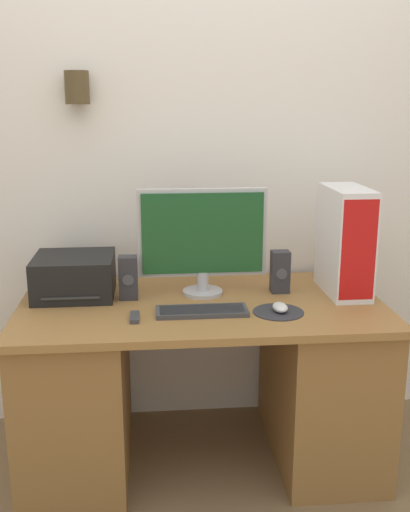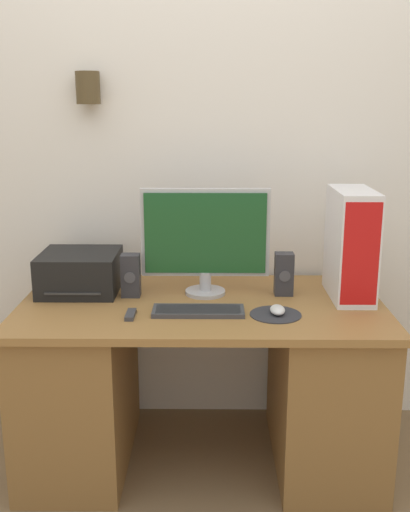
{
  "view_description": "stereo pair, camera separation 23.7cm",
  "coord_description": "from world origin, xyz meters",
  "px_view_note": "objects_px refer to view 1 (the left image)",
  "views": [
    {
      "loc": [
        -0.2,
        -1.89,
        1.5
      ],
      "look_at": [
        0.01,
        0.39,
        0.9
      ],
      "focal_mm": 42.0,
      "sensor_mm": 36.0,
      "label": 1
    },
    {
      "loc": [
        0.04,
        -1.9,
        1.5
      ],
      "look_at": [
        0.01,
        0.39,
        0.9
      ],
      "focal_mm": 42.0,
      "sensor_mm": 36.0,
      "label": 2
    }
  ],
  "objects_px": {
    "monitor": "(202,237)",
    "computer_tower": "(345,241)",
    "mouse": "(280,307)",
    "speaker_left": "(128,278)",
    "speaker_right": "(280,272)",
    "remote_control": "(135,317)",
    "printer": "(74,276)",
    "keyboard": "(202,311)"
  },
  "relations": [
    {
      "from": "monitor",
      "to": "computer_tower",
      "type": "xyz_separation_m",
      "value": [
        0.59,
        -0.04,
        -0.02
      ]
    },
    {
      "from": "mouse",
      "to": "speaker_left",
      "type": "height_order",
      "value": "speaker_left"
    },
    {
      "from": "monitor",
      "to": "computer_tower",
      "type": "relative_size",
      "value": 1.19
    },
    {
      "from": "computer_tower",
      "to": "speaker_right",
      "type": "bearing_deg",
      "value": 174.21
    },
    {
      "from": "monitor",
      "to": "remote_control",
      "type": "distance_m",
      "value": 0.46
    },
    {
      "from": "printer",
      "to": "speaker_left",
      "type": "xyz_separation_m",
      "value": [
        0.22,
        -0.07,
        0.01
      ]
    },
    {
      "from": "mouse",
      "to": "speaker_right",
      "type": "xyz_separation_m",
      "value": [
        0.05,
        0.25,
        0.07
      ]
    },
    {
      "from": "monitor",
      "to": "keyboard",
      "type": "distance_m",
      "value": 0.34
    },
    {
      "from": "speaker_left",
      "to": "mouse",
      "type": "bearing_deg",
      "value": -20.39
    },
    {
      "from": "speaker_left",
      "to": "speaker_right",
      "type": "xyz_separation_m",
      "value": [
        0.64,
        0.03,
        0.0
      ]
    },
    {
      "from": "remote_control",
      "to": "mouse",
      "type": "bearing_deg",
      "value": 2.7
    },
    {
      "from": "speaker_left",
      "to": "remote_control",
      "type": "xyz_separation_m",
      "value": [
        0.03,
        -0.24,
        -0.08
      ]
    },
    {
      "from": "speaker_right",
      "to": "monitor",
      "type": "bearing_deg",
      "value": 178.42
    },
    {
      "from": "keyboard",
      "to": "computer_tower",
      "type": "distance_m",
      "value": 0.69
    },
    {
      "from": "mouse",
      "to": "printer",
      "type": "relative_size",
      "value": 0.29
    },
    {
      "from": "keyboard",
      "to": "printer",
      "type": "distance_m",
      "value": 0.58
    },
    {
      "from": "monitor",
      "to": "mouse",
      "type": "bearing_deg",
      "value": -42.55
    },
    {
      "from": "monitor",
      "to": "mouse",
      "type": "xyz_separation_m",
      "value": [
        0.28,
        -0.25,
        -0.22
      ]
    },
    {
      "from": "mouse",
      "to": "computer_tower",
      "type": "xyz_separation_m",
      "value": [
        0.32,
        0.22,
        0.2
      ]
    },
    {
      "from": "computer_tower",
      "to": "monitor",
      "type": "bearing_deg",
      "value": 176.53
    },
    {
      "from": "mouse",
      "to": "computer_tower",
      "type": "bearing_deg",
      "value": 34.63
    },
    {
      "from": "mouse",
      "to": "printer",
      "type": "xyz_separation_m",
      "value": [
        -0.81,
        0.28,
        0.06
      ]
    },
    {
      "from": "keyboard",
      "to": "computer_tower",
      "type": "relative_size",
      "value": 0.79
    },
    {
      "from": "computer_tower",
      "to": "speaker_right",
      "type": "distance_m",
      "value": 0.3
    },
    {
      "from": "speaker_right",
      "to": "remote_control",
      "type": "height_order",
      "value": "speaker_right"
    },
    {
      "from": "monitor",
      "to": "remote_control",
      "type": "xyz_separation_m",
      "value": [
        -0.28,
        -0.28,
        -0.24
      ]
    },
    {
      "from": "mouse",
      "to": "printer",
      "type": "distance_m",
      "value": 0.86
    },
    {
      "from": "speaker_left",
      "to": "speaker_right",
      "type": "bearing_deg",
      "value": 2.53
    },
    {
      "from": "printer",
      "to": "speaker_left",
      "type": "distance_m",
      "value": 0.23
    },
    {
      "from": "computer_tower",
      "to": "mouse",
      "type": "bearing_deg",
      "value": -145.37
    },
    {
      "from": "monitor",
      "to": "speaker_left",
      "type": "xyz_separation_m",
      "value": [
        -0.31,
        -0.04,
        -0.15
      ]
    },
    {
      "from": "keyboard",
      "to": "speaker_left",
      "type": "height_order",
      "value": "speaker_left"
    },
    {
      "from": "computer_tower",
      "to": "keyboard",
      "type": "bearing_deg",
      "value": -161.58
    },
    {
      "from": "computer_tower",
      "to": "printer",
      "type": "distance_m",
      "value": 1.14
    },
    {
      "from": "monitor",
      "to": "printer",
      "type": "relative_size",
      "value": 1.63
    },
    {
      "from": "mouse",
      "to": "remote_control",
      "type": "height_order",
      "value": "mouse"
    },
    {
      "from": "monitor",
      "to": "keyboard",
      "type": "bearing_deg",
      "value": -95.73
    },
    {
      "from": "keyboard",
      "to": "remote_control",
      "type": "distance_m",
      "value": 0.26
    },
    {
      "from": "monitor",
      "to": "speaker_left",
      "type": "distance_m",
      "value": 0.35
    },
    {
      "from": "speaker_right",
      "to": "remote_control",
      "type": "relative_size",
      "value": 1.68
    },
    {
      "from": "speaker_left",
      "to": "remote_control",
      "type": "relative_size",
      "value": 1.68
    },
    {
      "from": "mouse",
      "to": "computer_tower",
      "type": "relative_size",
      "value": 0.21
    }
  ]
}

